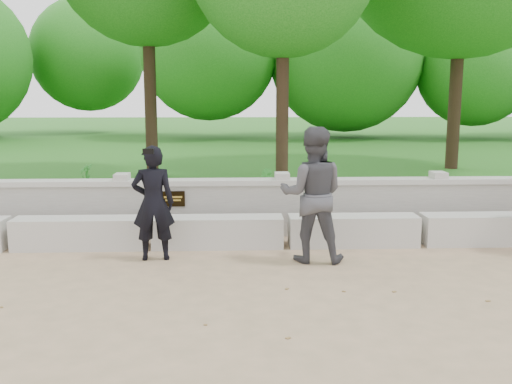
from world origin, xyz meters
TOP-DOWN VIEW (x-y plane):
  - ground at (0.00, 0.00)m, footprint 80.00×80.00m
  - lawn at (0.00, 14.00)m, footprint 40.00×22.00m
  - concrete_bench at (0.00, 1.90)m, footprint 11.90×0.45m
  - parapet_wall at (0.00, 2.60)m, footprint 12.50×0.35m
  - man_main at (0.16, 1.29)m, footprint 0.60×0.54m
  - visitor_left at (2.28, 1.15)m, footprint 0.96×0.80m
  - shrub_b at (1.86, 4.68)m, footprint 0.34×0.37m
  - shrub_c at (1.85, 3.30)m, footprint 0.65×0.62m
  - shrub_d at (-1.74, 5.27)m, footprint 0.44×0.44m

SIDE VIEW (x-z plane):
  - ground at x=0.00m, z-range 0.00..0.00m
  - lawn at x=0.00m, z-range 0.00..0.25m
  - concrete_bench at x=0.00m, z-range 0.00..0.45m
  - parapet_wall at x=0.00m, z-range 0.01..0.91m
  - shrub_b at x=1.86m, z-range 0.25..0.80m
  - shrub_c at x=1.85m, z-range 0.25..0.81m
  - shrub_d at x=-1.74m, z-range 0.25..0.84m
  - man_main at x=0.16m, z-range 0.00..1.56m
  - visitor_left at x=2.28m, z-range 0.00..1.80m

